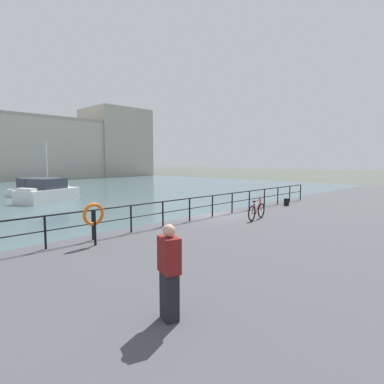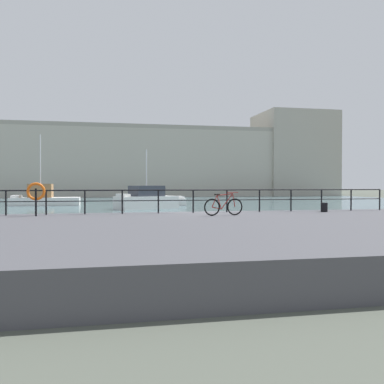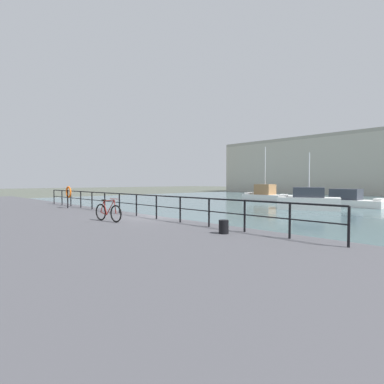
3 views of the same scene
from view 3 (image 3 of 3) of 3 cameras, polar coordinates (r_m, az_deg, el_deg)
The scene contains 10 objects.
ground_plane at distance 15.02m, azimuth -6.95°, elevation -8.07°, with size 240.00×240.00×0.00m, color #4C5147.
water_basin at distance 40.90m, azimuth 29.30°, elevation -1.95°, with size 80.00×60.00×0.01m, color #476066.
quay_promenade at distance 12.26m, azimuth -32.35°, elevation -8.41°, with size 56.00×13.00×0.94m, color #47474C.
moored_green_narrowboat at distance 42.59m, azimuth 14.15°, elevation -0.57°, with size 7.00×2.69×7.47m.
moored_small_launch at distance 35.62m, azimuth 28.08°, elevation -1.32°, with size 5.91×2.85×1.86m.
moored_cabin_cruiser at distance 30.20m, azimuth 21.38°, elevation -1.49°, with size 5.96×4.33×5.38m.
quay_railing at distance 15.53m, azimuth -12.24°, elevation -1.55°, with size 21.15×0.07×1.08m.
parked_bicycle at distance 13.11m, azimuth -15.77°, elevation -3.74°, with size 1.76×0.30×0.98m.
mooring_bollard at distance 9.73m, azimuth 6.08°, elevation -6.65°, with size 0.32×0.32×0.44m, color black.
life_ring_stand at distance 20.61m, azimuth -22.59°, elevation -0.14°, with size 0.75×0.16×1.40m.
Camera 3 is at (11.84, -8.86, 2.61)m, focal length 27.84 mm.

